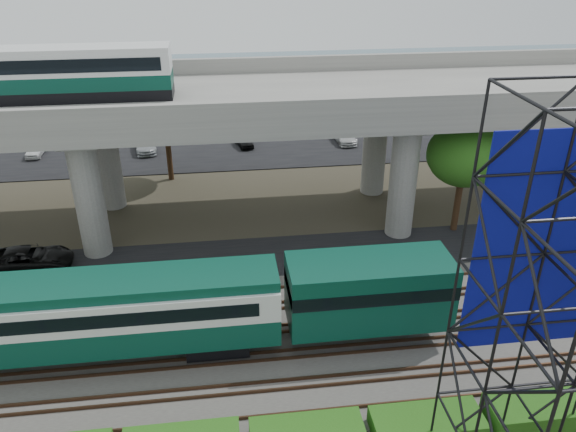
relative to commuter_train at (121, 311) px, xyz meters
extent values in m
plane|color=#474233|center=(6.85, -2.00, -2.88)|extent=(140.00, 140.00, 0.00)
cube|color=slate|center=(6.85, 0.00, -2.78)|extent=(90.00, 12.00, 0.20)
cube|color=black|center=(6.85, 8.50, -2.84)|extent=(90.00, 5.00, 0.08)
cube|color=black|center=(6.85, 32.00, -2.84)|extent=(90.00, 18.00, 0.08)
cube|color=#466373|center=(6.85, 54.00, -2.87)|extent=(140.00, 40.00, 0.03)
cube|color=#472D1E|center=(6.85, -4.72, -2.60)|extent=(90.00, 0.08, 0.16)
cube|color=#472D1E|center=(6.85, -3.28, -2.60)|extent=(90.00, 0.08, 0.16)
cube|color=#472D1E|center=(6.85, -2.72, -2.60)|extent=(90.00, 0.08, 0.16)
cube|color=#472D1E|center=(6.85, -1.28, -2.60)|extent=(90.00, 0.08, 0.16)
cube|color=#472D1E|center=(6.85, -0.72, -2.60)|extent=(90.00, 0.08, 0.16)
cube|color=#472D1E|center=(6.85, 0.72, -2.60)|extent=(90.00, 0.08, 0.16)
cube|color=#472D1E|center=(6.85, 1.28, -2.60)|extent=(90.00, 0.08, 0.16)
cube|color=#472D1E|center=(6.85, 2.72, -2.60)|extent=(90.00, 0.08, 0.16)
cube|color=#472D1E|center=(6.85, 3.28, -2.60)|extent=(90.00, 0.08, 0.16)
cube|color=#472D1E|center=(6.85, 4.72, -2.60)|extent=(90.00, 0.08, 0.16)
cube|color=black|center=(4.38, 0.00, -2.07)|extent=(3.00, 2.20, 0.90)
cube|color=#083E2F|center=(-2.12, 0.00, -0.92)|extent=(19.00, 3.00, 1.40)
cube|color=silver|center=(-2.12, 0.00, 0.53)|extent=(19.00, 3.00, 1.50)
cube|color=#083E2F|center=(-2.12, 0.00, 1.53)|extent=(19.00, 2.60, 0.50)
cube|color=black|center=(-1.12, 0.00, 0.58)|extent=(15.00, 3.06, 0.70)
cube|color=#083E2F|center=(11.88, 0.00, 0.08)|extent=(8.00, 3.00, 3.40)
cube|color=#9E9B93|center=(6.85, 14.00, 5.72)|extent=(80.00, 12.00, 1.20)
cube|color=#9E9B93|center=(6.85, 8.25, 6.87)|extent=(80.00, 0.50, 1.10)
cube|color=#9E9B93|center=(6.85, 19.75, 6.87)|extent=(80.00, 0.50, 1.10)
cylinder|color=#9E9B93|center=(-3.15, 10.50, 1.12)|extent=(1.80, 1.80, 8.00)
cylinder|color=#9E9B93|center=(-3.15, 17.50, 1.12)|extent=(1.80, 1.80, 8.00)
cube|color=#9E9B93|center=(-3.15, 14.00, 4.82)|extent=(2.40, 9.00, 0.60)
cylinder|color=#9E9B93|center=(16.85, 10.50, 1.12)|extent=(1.80, 1.80, 8.00)
cylinder|color=#9E9B93|center=(16.85, 17.50, 1.12)|extent=(1.80, 1.80, 8.00)
cube|color=#9E9B93|center=(16.85, 14.00, 4.82)|extent=(2.40, 9.00, 0.60)
cube|color=black|center=(-3.68, 14.00, 6.67)|extent=(12.00, 2.50, 0.70)
cube|color=#083E2F|center=(-3.68, 14.00, 7.47)|extent=(12.00, 2.50, 0.90)
cube|color=silver|center=(-3.68, 14.00, 8.57)|extent=(12.00, 2.50, 1.30)
cube|color=black|center=(-3.68, 14.00, 8.62)|extent=(11.00, 2.56, 0.80)
cube|color=silver|center=(-3.68, 14.00, 9.37)|extent=(12.00, 2.40, 0.30)
cube|color=#205212|center=(12.85, -6.30, -2.38)|extent=(4.60, 1.80, 1.01)
cube|color=#205212|center=(17.85, -6.30, -2.32)|extent=(4.60, 1.80, 1.12)
cylinder|color=#382314|center=(20.85, 10.50, -0.48)|extent=(0.44, 0.44, 4.80)
ellipsoid|color=#205212|center=(20.85, 10.50, 2.72)|extent=(4.94, 4.94, 4.18)
cylinder|color=#382314|center=(0.85, 22.00, -0.48)|extent=(0.44, 0.44, 4.80)
ellipsoid|color=#205212|center=(0.85, 22.00, 2.72)|extent=(4.94, 4.94, 4.18)
imported|color=black|center=(-6.97, 8.88, -2.07)|extent=(5.31, 2.57, 1.46)
imported|color=white|center=(-11.76, 29.00, -2.24)|extent=(1.38, 3.29, 1.11)
imported|color=#9FA0A6|center=(-4.57, 34.00, -2.20)|extent=(1.80, 3.80, 1.20)
imported|color=#A6AAAE|center=(-1.88, 29.00, -2.15)|extent=(2.48, 4.69, 1.29)
imported|color=silver|center=(4.40, 34.00, -2.20)|extent=(2.68, 4.61, 1.21)
imported|color=black|center=(7.34, 29.00, -2.26)|extent=(1.99, 3.39, 1.08)
imported|color=#95969C|center=(14.68, 34.00, -2.16)|extent=(1.72, 4.01, 1.29)
imported|color=silver|center=(17.12, 29.00, -2.18)|extent=(2.02, 4.36, 1.23)
imported|color=#A6A9AD|center=(23.11, 34.00, -2.24)|extent=(2.11, 4.17, 1.13)
camera|label=1|loc=(5.05, -22.02, 15.98)|focal=35.00mm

